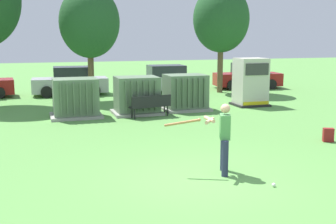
{
  "coord_description": "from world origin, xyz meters",
  "views": [
    {
      "loc": [
        -3.68,
        -9.27,
        3.36
      ],
      "look_at": [
        0.28,
        3.5,
        1.0
      ],
      "focal_mm": 46.35,
      "sensor_mm": 36.0,
      "label": 1
    }
  ],
  "objects_px": {
    "transformer_mid_east": "(185,93)",
    "parked_car_rightmost": "(248,77)",
    "batter": "(222,135)",
    "parked_car_right_of_center": "(164,80)",
    "transformer_mid_west": "(137,96)",
    "generator_enclosure": "(251,82)",
    "transformer_west": "(76,98)",
    "sports_ball": "(274,185)",
    "park_bench": "(151,105)",
    "backpack": "(328,135)",
    "parked_car_left_of_center": "(71,82)"
  },
  "relations": [
    {
      "from": "transformer_west",
      "to": "parked_car_left_of_center",
      "type": "distance_m",
      "value": 7.1
    },
    {
      "from": "generator_enclosure",
      "to": "parked_car_left_of_center",
      "type": "height_order",
      "value": "generator_enclosure"
    },
    {
      "from": "generator_enclosure",
      "to": "park_bench",
      "type": "xyz_separation_m",
      "value": [
        -5.43,
        -1.57,
        -0.6
      ]
    },
    {
      "from": "sports_ball",
      "to": "backpack",
      "type": "xyz_separation_m",
      "value": [
        3.89,
        3.23,
        0.17
      ]
    },
    {
      "from": "park_bench",
      "to": "batter",
      "type": "distance_m",
      "value": 7.76
    },
    {
      "from": "sports_ball",
      "to": "park_bench",
      "type": "bearing_deg",
      "value": 92.93
    },
    {
      "from": "transformer_west",
      "to": "parked_car_right_of_center",
      "type": "xyz_separation_m",
      "value": [
        5.88,
        6.69,
        -0.04
      ]
    },
    {
      "from": "transformer_mid_east",
      "to": "parked_car_right_of_center",
      "type": "bearing_deg",
      "value": 81.75
    },
    {
      "from": "generator_enclosure",
      "to": "park_bench",
      "type": "distance_m",
      "value": 5.68
    },
    {
      "from": "park_bench",
      "to": "parked_car_left_of_center",
      "type": "xyz_separation_m",
      "value": [
        -2.58,
        8.06,
        0.22
      ]
    },
    {
      "from": "batter",
      "to": "transformer_mid_west",
      "type": "bearing_deg",
      "value": 90.68
    },
    {
      "from": "parked_car_right_of_center",
      "to": "transformer_mid_west",
      "type": "bearing_deg",
      "value": -116.05
    },
    {
      "from": "park_bench",
      "to": "backpack",
      "type": "distance_m",
      "value": 7.23
    },
    {
      "from": "generator_enclosure",
      "to": "transformer_mid_west",
      "type": "bearing_deg",
      "value": -174.18
    },
    {
      "from": "transformer_west",
      "to": "parked_car_rightmost",
      "type": "xyz_separation_m",
      "value": [
        11.62,
        7.0,
        -0.04
      ]
    },
    {
      "from": "parked_car_left_of_center",
      "to": "generator_enclosure",
      "type": "bearing_deg",
      "value": -39.02
    },
    {
      "from": "park_bench",
      "to": "parked_car_right_of_center",
      "type": "bearing_deg",
      "value": 69.22
    },
    {
      "from": "parked_car_right_of_center",
      "to": "parked_car_left_of_center",
      "type": "bearing_deg",
      "value": 175.89
    },
    {
      "from": "transformer_mid_east",
      "to": "generator_enclosure",
      "type": "bearing_deg",
      "value": 4.49
    },
    {
      "from": "parked_car_right_of_center",
      "to": "parked_car_rightmost",
      "type": "distance_m",
      "value": 5.75
    },
    {
      "from": "batter",
      "to": "parked_car_rightmost",
      "type": "relative_size",
      "value": 0.4
    },
    {
      "from": "transformer_mid_west",
      "to": "transformer_mid_east",
      "type": "xyz_separation_m",
      "value": [
        2.34,
        0.32,
        0.0
      ]
    },
    {
      "from": "parked_car_left_of_center",
      "to": "parked_car_rightmost",
      "type": "distance_m",
      "value": 11.23
    },
    {
      "from": "transformer_mid_east",
      "to": "generator_enclosure",
      "type": "relative_size",
      "value": 0.91
    },
    {
      "from": "generator_enclosure",
      "to": "parked_car_rightmost",
      "type": "height_order",
      "value": "generator_enclosure"
    },
    {
      "from": "transformer_mid_west",
      "to": "generator_enclosure",
      "type": "bearing_deg",
      "value": 5.82
    },
    {
      "from": "batter",
      "to": "transformer_mid_east",
      "type": "bearing_deg",
      "value": 76.09
    },
    {
      "from": "sports_ball",
      "to": "parked_car_right_of_center",
      "type": "xyz_separation_m",
      "value": [
        2.45,
        16.66,
        0.71
      ]
    },
    {
      "from": "transformer_mid_east",
      "to": "parked_car_rightmost",
      "type": "height_order",
      "value": "same"
    },
    {
      "from": "parked_car_left_of_center",
      "to": "transformer_mid_east",
      "type": "bearing_deg",
      "value": -55.97
    },
    {
      "from": "park_bench",
      "to": "transformer_mid_east",
      "type": "bearing_deg",
      "value": 33.23
    },
    {
      "from": "park_bench",
      "to": "parked_car_right_of_center",
      "type": "height_order",
      "value": "parked_car_right_of_center"
    },
    {
      "from": "parked_car_rightmost",
      "to": "batter",
      "type": "bearing_deg",
      "value": -119.54
    },
    {
      "from": "batter",
      "to": "parked_car_rightmost",
      "type": "distance_m",
      "value": 18.06
    },
    {
      "from": "transformer_mid_east",
      "to": "parked_car_left_of_center",
      "type": "distance_m",
      "value": 8.15
    },
    {
      "from": "backpack",
      "to": "generator_enclosure",
      "type": "bearing_deg",
      "value": 81.67
    },
    {
      "from": "backpack",
      "to": "sports_ball",
      "type": "bearing_deg",
      "value": -140.29
    },
    {
      "from": "generator_enclosure",
      "to": "sports_ball",
      "type": "bearing_deg",
      "value": -115.17
    },
    {
      "from": "transformer_mid_east",
      "to": "parked_car_left_of_center",
      "type": "height_order",
      "value": "same"
    },
    {
      "from": "batter",
      "to": "parked_car_rightmost",
      "type": "xyz_separation_m",
      "value": [
        8.9,
        15.71,
        -0.22
      ]
    },
    {
      "from": "transformer_west",
      "to": "sports_ball",
      "type": "relative_size",
      "value": 23.33
    },
    {
      "from": "transformer_mid_east",
      "to": "generator_enclosure",
      "type": "distance_m",
      "value": 3.47
    },
    {
      "from": "sports_ball",
      "to": "backpack",
      "type": "relative_size",
      "value": 0.2
    },
    {
      "from": "sports_ball",
      "to": "parked_car_left_of_center",
      "type": "bearing_deg",
      "value": 100.1
    },
    {
      "from": "park_bench",
      "to": "backpack",
      "type": "height_order",
      "value": "park_bench"
    },
    {
      "from": "backpack",
      "to": "parked_car_left_of_center",
      "type": "relative_size",
      "value": 0.1
    },
    {
      "from": "batter",
      "to": "sports_ball",
      "type": "height_order",
      "value": "batter"
    },
    {
      "from": "transformer_mid_west",
      "to": "transformer_mid_east",
      "type": "bearing_deg",
      "value": 7.77
    },
    {
      "from": "parked_car_right_of_center",
      "to": "generator_enclosure",
      "type": "bearing_deg",
      "value": -67.53
    },
    {
      "from": "generator_enclosure",
      "to": "backpack",
      "type": "relative_size",
      "value": 5.23
    }
  ]
}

